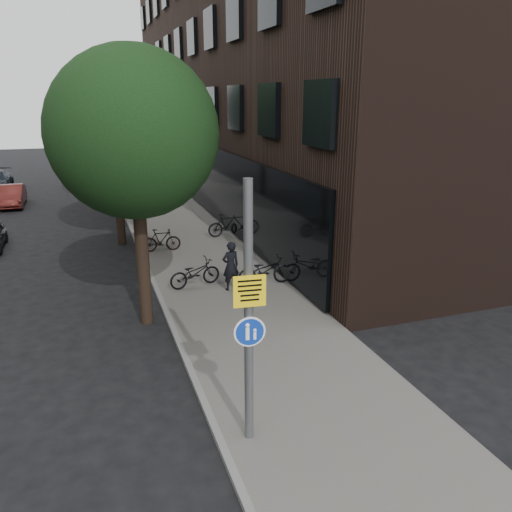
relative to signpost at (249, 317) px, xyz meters
name	(u,v)px	position (x,y,z in m)	size (l,w,h in m)	color
ground	(291,388)	(1.46, 1.43, -2.57)	(120.00, 120.00, 0.00)	black
sidewalk	(201,255)	(1.71, 11.43, -2.51)	(4.50, 60.00, 0.12)	#5D5A56
curb_edge	(144,261)	(-0.54, 11.43, -2.51)	(0.15, 60.00, 0.13)	slate
building_right_dark_brick	(282,49)	(9.96, 23.43, 6.43)	(12.00, 40.00, 18.00)	black
street_tree_near	(136,141)	(-1.07, 6.07, 2.54)	(4.40, 4.40, 7.50)	black
street_tree_mid	(114,124)	(-1.07, 14.57, 2.54)	(5.00, 5.00, 7.80)	black
street_tree_far	(103,116)	(-1.07, 23.57, 2.54)	(5.00, 5.00, 7.80)	black
signpost	(249,317)	(0.00, 0.00, 0.00)	(0.56, 0.16, 4.86)	#595B5E
pedestrian	(231,266)	(1.78, 7.30, -1.63)	(0.60, 0.39, 1.64)	black
parked_bike_facade_near	(265,270)	(2.99, 7.36, -1.95)	(0.67, 1.92, 1.01)	black
parked_bike_facade_far	(227,225)	(3.46, 13.68, -1.93)	(0.49, 1.75, 1.05)	black
parked_bike_curb_near	(195,273)	(0.73, 7.98, -1.98)	(0.62, 1.79, 0.94)	black
parked_bike_curb_far	(161,240)	(0.29, 12.35, -1.98)	(0.44, 1.57, 0.94)	black
parked_car_mid	(12,196)	(-6.59, 24.67, -1.95)	(1.31, 3.76, 1.24)	maroon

